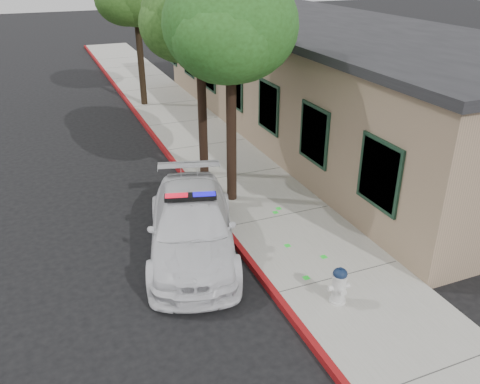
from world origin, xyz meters
name	(u,v)px	position (x,y,z in m)	size (l,w,h in m)	color
ground	(273,299)	(0.00, 0.00, 0.00)	(120.00, 120.00, 0.00)	black
sidewalk	(278,219)	(1.60, 3.00, 0.07)	(3.20, 60.00, 0.15)	#98978A
red_curb	(225,229)	(0.06, 3.00, 0.08)	(0.14, 60.00, 0.16)	maroon
clapboard_building	(328,79)	(6.69, 9.00, 2.13)	(7.30, 20.89, 4.24)	#9D8267
police_car	(192,226)	(-1.00, 2.41, 0.73)	(3.31, 5.34, 1.56)	silver
fire_hydrant	(339,285)	(1.10, -0.74, 0.56)	(0.47, 0.41, 0.82)	silver
street_tree_near	(231,30)	(0.87, 4.50, 4.84)	(3.44, 3.56, 6.29)	black
street_tree_mid	(200,20)	(0.72, 6.57, 4.86)	(3.56, 3.27, 6.25)	black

